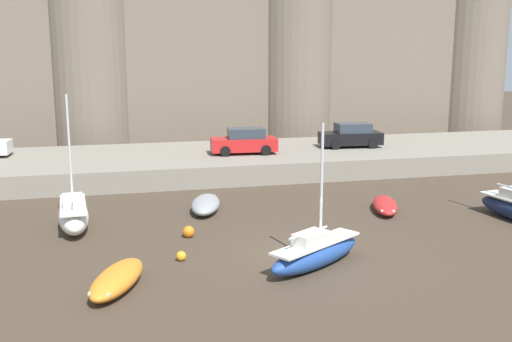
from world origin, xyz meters
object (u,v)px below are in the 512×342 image
sailboat_foreground_centre (316,252)px  mooring_buoy_near_channel (181,256)px  rowboat_midflat_centre (385,205)px  car_quay_centre_west (244,141)px  car_quay_east (351,136)px  mooring_buoy_mid_mud (189,232)px  rowboat_near_channel_left (117,279)px  rowboat_midflat_right (206,204)px  sailboat_foreground_right (74,215)px

sailboat_foreground_centre → mooring_buoy_near_channel: sailboat_foreground_centre is taller
rowboat_midflat_centre → car_quay_centre_west: 11.73m
rowboat_midflat_centre → car_quay_east: car_quay_east is taller
mooring_buoy_mid_mud → rowboat_near_channel_left: bearing=-121.1°
mooring_buoy_near_channel → rowboat_midflat_centre: bearing=23.9°
car_quay_east → sailboat_foreground_centre: bearing=-116.3°
sailboat_foreground_centre → mooring_buoy_near_channel: bearing=158.2°
rowboat_near_channel_left → mooring_buoy_mid_mud: rowboat_near_channel_left is taller
rowboat_midflat_right → sailboat_foreground_right: bearing=-165.1°
rowboat_midflat_centre → sailboat_foreground_right: (-14.42, 0.47, 0.36)m
mooring_buoy_near_channel → rowboat_near_channel_left: bearing=-136.9°
rowboat_near_channel_left → mooring_buoy_mid_mud: 5.78m
rowboat_midflat_right → mooring_buoy_mid_mud: 4.16m
sailboat_foreground_right → mooring_buoy_mid_mud: sailboat_foreground_right is taller
car_quay_centre_west → mooring_buoy_mid_mud: bearing=-112.7°
rowboat_midflat_centre → mooring_buoy_near_channel: 11.39m
rowboat_midflat_right → car_quay_centre_west: 9.61m
sailboat_foreground_right → rowboat_near_channel_left: (1.68, -7.27, -0.29)m
mooring_buoy_mid_mud → car_quay_centre_west: size_ratio=0.12×
mooring_buoy_near_channel → sailboat_foreground_right: bearing=128.3°
sailboat_foreground_centre → mooring_buoy_mid_mud: size_ratio=10.51×
rowboat_midflat_right → mooring_buoy_mid_mud: rowboat_midflat_right is taller
sailboat_foreground_centre → mooring_buoy_near_channel: size_ratio=13.96×
rowboat_midflat_centre → car_quay_east: bearing=75.2°
mooring_buoy_near_channel → car_quay_centre_west: car_quay_centre_west is taller
mooring_buoy_mid_mud → sailboat_foreground_centre: bearing=-49.4°
sailboat_foreground_right → rowboat_midflat_right: bearing=14.9°
rowboat_midflat_centre → mooring_buoy_mid_mud: rowboat_midflat_centre is taller
rowboat_midflat_centre → rowboat_midflat_right: 8.66m
mooring_buoy_mid_mud → car_quay_east: size_ratio=0.12×
car_quay_centre_west → car_quay_east: bearing=6.4°
sailboat_foreground_right → car_quay_centre_west: size_ratio=1.38×
rowboat_midflat_right → car_quay_centre_west: bearing=65.7°
rowboat_near_channel_left → mooring_buoy_near_channel: bearing=43.1°
rowboat_midflat_centre → sailboat_foreground_right: sailboat_foreground_right is taller
sailboat_foreground_right → sailboat_foreground_centre: 11.03m
rowboat_near_channel_left → sailboat_foreground_centre: (6.92, 0.36, 0.19)m
rowboat_near_channel_left → sailboat_foreground_centre: 6.93m
sailboat_foreground_centre → rowboat_midflat_centre: bearing=47.9°
rowboat_near_channel_left → mooring_buoy_near_channel: size_ratio=10.08×
sailboat_foreground_right → car_quay_centre_west: bearing=45.9°
sailboat_foreground_centre → rowboat_midflat_right: (-2.58, 8.51, -0.21)m
rowboat_near_channel_left → car_quay_centre_west: bearing=64.8°
car_quay_east → sailboat_foreground_right: bearing=-147.6°
mooring_buoy_near_channel → rowboat_midflat_right: bearing=73.4°
car_quay_east → mooring_buoy_mid_mud: bearing=-133.7°
rowboat_midflat_centre → rowboat_midflat_right: rowboat_midflat_right is taller
sailboat_foreground_centre → car_quay_east: size_ratio=1.22×
rowboat_midflat_right → car_quay_east: car_quay_east is taller
rowboat_midflat_right → mooring_buoy_near_channel: rowboat_midflat_right is taller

